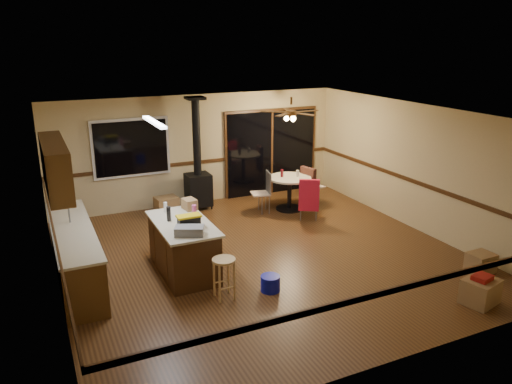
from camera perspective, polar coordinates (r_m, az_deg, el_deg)
floor at (r=9.28m, az=0.79°, el=-7.30°), size 7.00×7.00×0.00m
ceiling at (r=8.52m, az=0.86°, el=8.79°), size 7.00×7.00×0.00m
wall_back at (r=11.96m, az=-6.53°, el=4.84°), size 7.00×0.00×7.00m
wall_front at (r=6.07m, az=15.53°, el=-8.39°), size 7.00×0.00×7.00m
wall_left at (r=8.01m, az=-22.37°, el=-2.72°), size 0.00×7.00×7.00m
wall_right at (r=10.76m, az=17.88°, el=2.69°), size 0.00×7.00×7.00m
chair_rail at (r=8.90m, az=0.82°, el=-1.44°), size 7.00×7.00×0.08m
window at (r=11.47m, az=-14.09°, el=4.92°), size 1.72×0.10×1.32m
sliding_door at (r=12.68m, az=1.76°, el=4.51°), size 2.52×0.10×2.10m
lower_cabinets at (r=8.80m, az=-19.97°, el=-6.77°), size 0.60×3.00×0.86m
countertop at (r=8.63m, az=-20.28°, el=-4.04°), size 0.64×3.04×0.04m
upper_cabinets at (r=8.52m, az=-21.95°, el=2.72°), size 0.35×2.00×0.80m
kitchen_island at (r=8.60m, az=-8.29°, el=-6.25°), size 0.88×1.68×0.90m
wood_stove at (r=11.62m, az=-6.65°, el=1.57°), size 0.55×0.50×2.52m
ceiling_fan at (r=11.18m, az=4.03°, el=8.80°), size 0.24×0.24×0.55m
fluorescent_strip at (r=8.21m, az=-11.57°, el=7.83°), size 0.10×1.20×0.04m
toolbox_grey at (r=7.88m, az=-7.62°, el=-4.40°), size 0.51×0.42×0.14m
toolbox_black at (r=8.14m, az=-7.67°, el=-3.47°), size 0.35×0.18×0.19m
toolbox_yellow_lid at (r=8.10m, az=-7.70°, el=-2.74°), size 0.39×0.21×0.03m
box_on_island at (r=9.03m, az=-7.61°, el=-1.38°), size 0.24×0.31×0.19m
bottle_dark at (r=8.50m, az=-9.94°, el=-2.48°), size 0.08×0.08×0.25m
bottle_pink at (r=8.57m, az=-7.08°, el=-2.23°), size 0.09×0.09×0.23m
bottle_white at (r=8.93m, az=-10.30°, el=-1.73°), size 0.08×0.08×0.19m
bar_stool at (r=7.76m, az=-3.66°, el=-9.83°), size 0.42×0.42×0.66m
blue_bucket at (r=8.04m, az=1.64°, el=-10.39°), size 0.40×0.40×0.26m
dining_table at (r=11.55m, az=3.85°, el=0.54°), size 0.99×0.99×0.78m
glass_red at (r=11.47m, az=2.99°, el=2.16°), size 0.07×0.07×0.17m
glass_cream at (r=11.50m, az=4.79°, el=2.12°), size 0.07×0.07×0.16m
chair_left at (r=11.33m, az=1.02°, el=0.53°), size 0.48×0.48×0.51m
chair_near at (r=10.82m, az=6.08°, el=-0.34°), size 0.59×0.61×0.70m
chair_right at (r=11.79m, az=6.06°, el=1.15°), size 0.54×0.51×0.70m
box_under_window at (r=11.52m, az=-10.18°, el=-1.51°), size 0.53×0.44×0.39m
box_corner_a at (r=8.39m, az=24.25°, el=-10.31°), size 0.60×0.54×0.39m
box_corner_b at (r=9.44m, az=24.29°, el=-7.37°), size 0.42×0.37×0.34m
box_small_red at (r=8.29m, az=24.45°, el=-8.89°), size 0.32×0.29×0.07m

